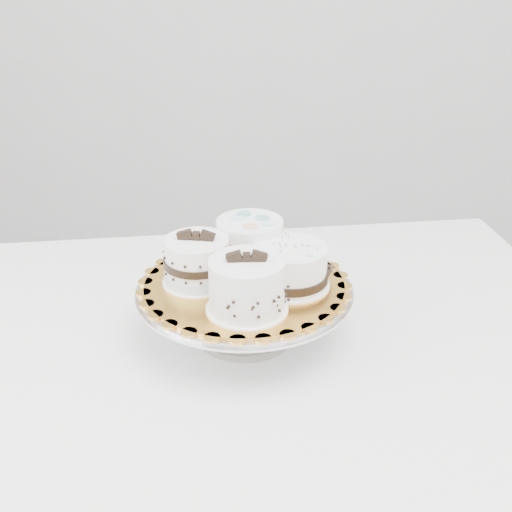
{
  "coord_description": "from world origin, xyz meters",
  "views": [
    {
      "loc": [
        0.14,
        -0.88,
        1.35
      ],
      "look_at": [
        0.1,
        0.0,
        0.91
      ],
      "focal_mm": 45.0,
      "sensor_mm": 36.0,
      "label": 1
    }
  ],
  "objects_px": {
    "cake_banded": "(197,263)",
    "table": "(229,370)",
    "cake_swirl": "(247,287)",
    "cake_board": "(244,284)",
    "cake_ribbon": "(291,267)",
    "cake_stand": "(245,302)",
    "cake_dots": "(250,243)"
  },
  "relations": [
    {
      "from": "cake_banded",
      "to": "cake_dots",
      "type": "height_order",
      "value": "cake_banded"
    },
    {
      "from": "table",
      "to": "cake_banded",
      "type": "xyz_separation_m",
      "value": [
        -0.05,
        0.01,
        0.2
      ]
    },
    {
      "from": "cake_banded",
      "to": "cake_board",
      "type": "bearing_deg",
      "value": 3.57
    },
    {
      "from": "cake_swirl",
      "to": "cake_ribbon",
      "type": "bearing_deg",
      "value": 45.63
    },
    {
      "from": "table",
      "to": "cake_banded",
      "type": "height_order",
      "value": "cake_banded"
    },
    {
      "from": "cake_board",
      "to": "cake_ribbon",
      "type": "distance_m",
      "value": 0.08
    },
    {
      "from": "table",
      "to": "cake_dots",
      "type": "relative_size",
      "value": 9.91
    },
    {
      "from": "cake_swirl",
      "to": "cake_banded",
      "type": "bearing_deg",
      "value": 130.23
    },
    {
      "from": "cake_banded",
      "to": "cake_dots",
      "type": "xyz_separation_m",
      "value": [
        0.08,
        0.06,
        0.01
      ]
    },
    {
      "from": "cake_stand",
      "to": "cake_swirl",
      "type": "bearing_deg",
      "value": -83.81
    },
    {
      "from": "cake_swirl",
      "to": "cake_ribbon",
      "type": "distance_m",
      "value": 0.1
    },
    {
      "from": "table",
      "to": "cake_stand",
      "type": "relative_size",
      "value": 4.01
    },
    {
      "from": "cake_swirl",
      "to": "cake_ribbon",
      "type": "xyz_separation_m",
      "value": [
        0.07,
        0.08,
        -0.01
      ]
    },
    {
      "from": "cake_board",
      "to": "cake_banded",
      "type": "height_order",
      "value": "cake_banded"
    },
    {
      "from": "table",
      "to": "cake_board",
      "type": "bearing_deg",
      "value": -0.31
    },
    {
      "from": "table",
      "to": "cake_banded",
      "type": "relative_size",
      "value": 12.28
    },
    {
      "from": "cake_board",
      "to": "cake_swirl",
      "type": "distance_m",
      "value": 0.09
    },
    {
      "from": "cake_stand",
      "to": "cake_board",
      "type": "xyz_separation_m",
      "value": [
        0.0,
        -0.0,
        0.03
      ]
    },
    {
      "from": "cake_dots",
      "to": "cake_banded",
      "type": "bearing_deg",
      "value": -161.1
    },
    {
      "from": "cake_swirl",
      "to": "cake_dots",
      "type": "relative_size",
      "value": 0.87
    },
    {
      "from": "cake_ribbon",
      "to": "cake_banded",
      "type": "bearing_deg",
      "value": -164.52
    },
    {
      "from": "cake_board",
      "to": "cake_banded",
      "type": "relative_size",
      "value": 2.81
    },
    {
      "from": "cake_board",
      "to": "cake_dots",
      "type": "relative_size",
      "value": 2.27
    },
    {
      "from": "cake_stand",
      "to": "cake_dots",
      "type": "height_order",
      "value": "cake_dots"
    },
    {
      "from": "cake_swirl",
      "to": "table",
      "type": "bearing_deg",
      "value": 110.74
    },
    {
      "from": "table",
      "to": "cake_stand",
      "type": "height_order",
      "value": "cake_stand"
    },
    {
      "from": "cake_board",
      "to": "cake_banded",
      "type": "bearing_deg",
      "value": 179.02
    },
    {
      "from": "cake_board",
      "to": "cake_ribbon",
      "type": "xyz_separation_m",
      "value": [
        0.07,
        -0.0,
        0.03
      ]
    },
    {
      "from": "cake_stand",
      "to": "cake_banded",
      "type": "xyz_separation_m",
      "value": [
        -0.07,
        0.0,
        0.07
      ]
    },
    {
      "from": "table",
      "to": "cake_ribbon",
      "type": "bearing_deg",
      "value": -8.35
    },
    {
      "from": "cake_swirl",
      "to": "cake_banded",
      "type": "distance_m",
      "value": 0.12
    },
    {
      "from": "cake_banded",
      "to": "table",
      "type": "bearing_deg",
      "value": -2.85
    }
  ]
}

